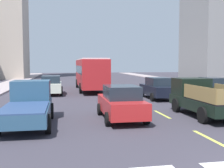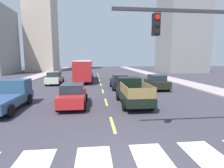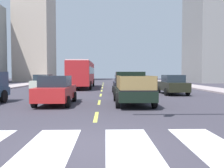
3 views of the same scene
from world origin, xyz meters
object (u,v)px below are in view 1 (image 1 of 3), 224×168
object	(u,v)px
sedan_mid	(213,88)
pickup_stakebed	(201,98)
sedan_near_right	(158,88)
sedan_far	(121,103)
sedan_near_left	(51,85)
city_bus	(90,72)
pickup_dark	(29,104)

from	to	relation	value
sedan_mid	pickup_stakebed	bearing A→B (deg)	-124.84
sedan_near_right	sedan_far	xyz separation A→B (m)	(-4.61, -7.43, 0.00)
sedan_mid	sedan_near_left	world-z (taller)	same
sedan_near_right	sedan_far	world-z (taller)	same
city_bus	sedan_near_left	bearing A→B (deg)	-136.64
sedan_mid	sedan_near_left	xyz separation A→B (m)	(-12.79, 5.45, 0.00)
pickup_stakebed	sedan_near_left	world-z (taller)	pickup_stakebed
pickup_dark	sedan_mid	size ratio (longest dim) A/B	1.18
pickup_dark	sedan_far	distance (m)	4.46
pickup_dark	sedan_mid	distance (m)	14.94
sedan_near_right	sedan_near_left	size ratio (longest dim) A/B	1.00
pickup_dark	sedan_near_right	distance (m)	11.83
pickup_stakebed	sedan_near_right	bearing A→B (deg)	87.30
pickup_stakebed	pickup_dark	world-z (taller)	same
sedan_far	sedan_near_left	world-z (taller)	same
sedan_mid	sedan_near_right	bearing A→B (deg)	168.54
sedan_near_right	sedan_near_left	bearing A→B (deg)	151.60
sedan_near_right	sedan_mid	world-z (taller)	same
pickup_stakebed	city_bus	distance (m)	15.77
pickup_stakebed	city_bus	bearing A→B (deg)	104.44
pickup_dark	city_bus	bearing A→B (deg)	76.30
pickup_stakebed	sedan_mid	bearing A→B (deg)	52.53
sedan_far	sedan_near_left	distance (m)	12.62
sedan_mid	city_bus	bearing A→B (deg)	135.08
pickup_stakebed	sedan_far	world-z (taller)	pickup_stakebed
sedan_near_right	sedan_mid	bearing A→B (deg)	-11.84
pickup_stakebed	sedan_mid	xyz separation A→B (m)	(4.31, 6.15, -0.08)
sedan_mid	sedan_far	xyz separation A→B (m)	(-8.89, -6.55, 0.00)
pickup_dark	sedan_far	size ratio (longest dim) A/B	1.18
city_bus	sedan_mid	size ratio (longest dim) A/B	2.45
sedan_mid	sedan_far	bearing A→B (deg)	-143.40
sedan_near_right	sedan_far	distance (m)	8.75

